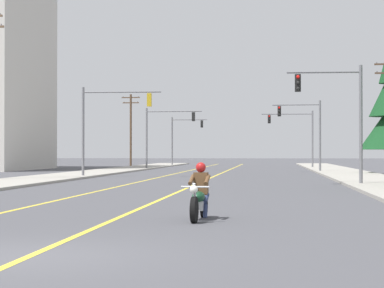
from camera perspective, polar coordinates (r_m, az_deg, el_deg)
The scene contains 13 objects.
ground_plane at distance 12.35m, azimuth -13.08°, elevation -8.62°, with size 400.00×400.00×0.00m, color #47474C.
lane_stripe_center at distance 56.72m, azimuth 2.15°, elevation -2.40°, with size 0.16×100.00×0.01m, color yellow.
lane_stripe_left at distance 57.08m, azimuth -1.46°, elevation -2.39°, with size 0.16×100.00×0.01m, color yellow.
sidewalk_kerb_right at distance 51.93m, azimuth 12.83°, elevation -2.47°, with size 4.40×110.00×0.14m, color #9E998E.
sidewalk_kerb_left at distance 53.47m, azimuth -9.16°, elevation -2.42°, with size 4.40×110.00×0.14m, color #9E998E.
motorcycle_with_rider at distance 18.34m, azimuth 0.60°, elevation -4.19°, with size 0.70×2.19×1.46m.
traffic_signal_near_right at distance 37.87m, azimuth 11.59°, elevation 2.85°, with size 3.85×0.43×6.20m.
traffic_signal_near_left at distance 49.79m, azimuth -6.81°, elevation 2.12°, with size 5.48×0.46×6.20m.
traffic_signal_mid_right at distance 63.15m, azimuth 9.01°, elevation 1.46°, with size 4.19×0.37×6.20m.
traffic_signal_mid_left at distance 72.84m, azimuth -2.31°, elevation 1.25°, with size 5.73×0.45×6.20m.
traffic_signal_far_right at distance 78.32m, azimuth 8.32°, elevation 1.11°, with size 5.53×0.61×6.20m.
traffic_signal_far_left at distance 91.09m, azimuth -0.78°, elevation 0.81°, with size 4.53×0.37×6.20m.
utility_pole_left_far at distance 89.53m, azimuth -4.86°, elevation 1.32°, with size 2.27×0.26×8.91m.
Camera 1 is at (4.02, -11.55, 1.71)m, focal length 67.58 mm.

